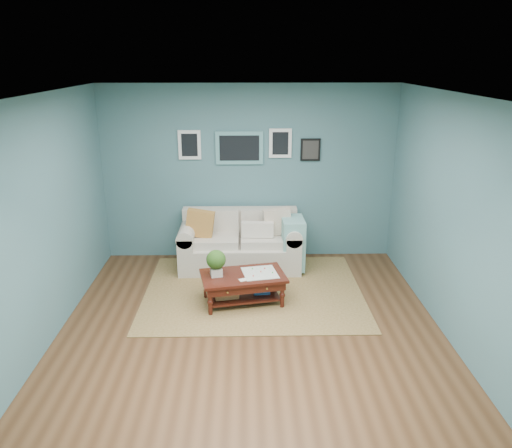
{
  "coord_description": "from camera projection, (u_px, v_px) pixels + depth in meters",
  "views": [
    {
      "loc": [
        -0.04,
        -5.04,
        3.07
      ],
      "look_at": [
        0.08,
        1.0,
        1.03
      ],
      "focal_mm": 35.0,
      "sensor_mm": 36.0,
      "label": 1
    }
  ],
  "objects": [
    {
      "name": "coffee_table",
      "position": [
        239.0,
        280.0,
        6.43
      ],
      "size": [
        1.17,
        0.82,
        0.75
      ],
      "rotation": [
        0.0,
        0.0,
        0.2
      ],
      "color": "black",
      "rests_on": "ground"
    },
    {
      "name": "room_shell",
      "position": [
        250.0,
        223.0,
        5.38
      ],
      "size": [
        5.0,
        5.02,
        2.7
      ],
      "color": "brown",
      "rests_on": "ground"
    },
    {
      "name": "area_rug",
      "position": [
        253.0,
        291.0,
        6.86
      ],
      "size": [
        2.95,
        2.36,
        0.01
      ],
      "primitive_type": "cube",
      "color": "brown",
      "rests_on": "ground"
    },
    {
      "name": "loveseat",
      "position": [
        245.0,
        243.0,
        7.55
      ],
      "size": [
        1.85,
        0.84,
        0.95
      ],
      "color": "beige",
      "rests_on": "ground"
    }
  ]
}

